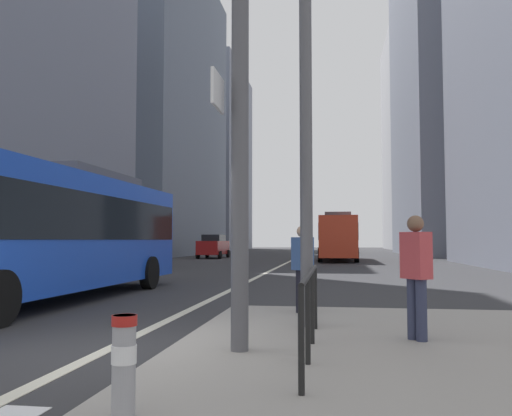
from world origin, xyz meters
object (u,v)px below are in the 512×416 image
city_bus_blue_oncoming (51,227)px  street_lamp_post (305,9)px  city_bus_red_receding (338,235)px  car_oncoming_mid (213,246)px  car_oncoming_far (140,250)px  car_receding_near (345,244)px  traffic_signal_gantry (85,44)px  bollard_left (124,360)px  pedestrian_waiting (303,264)px  car_receding_far (331,245)px  pedestrian_walking (416,270)px

city_bus_blue_oncoming → street_lamp_post: (6.46, -3.68, 3.45)m
city_bus_red_receding → car_oncoming_mid: size_ratio=2.36×
city_bus_red_receding → car_oncoming_far: city_bus_red_receding is taller
city_bus_blue_oncoming → car_receding_near: size_ratio=2.80×
car_receding_near → traffic_signal_gantry: 56.55m
bollard_left → street_lamp_post: bearing=75.5°
city_bus_blue_oncoming → car_oncoming_mid: 30.93m
pedestrian_waiting → bollard_left: bearing=-99.3°
city_bus_blue_oncoming → street_lamp_post: size_ratio=1.43×
bollard_left → pedestrian_waiting: bearing=80.7°
car_oncoming_far → traffic_signal_gantry: (7.14, -20.88, 3.13)m
street_lamp_post → car_receding_far: bearing=89.8°
bollard_left → pedestrian_waiting: (1.01, 6.13, 0.46)m
car_receding_far → city_bus_red_receding: bearing=-87.2°
city_bus_blue_oncoming → traffic_signal_gantry: (3.64, -5.64, 2.28)m
bollard_left → city_bus_blue_oncoming: bearing=122.9°
traffic_signal_gantry → pedestrian_waiting: traffic_signal_gantry is taller
car_oncoming_far → pedestrian_walking: bearing=-59.9°
city_bus_red_receding → bollard_left: bearing=-93.0°
car_oncoming_mid → car_receding_near: size_ratio=1.12×
city_bus_red_receding → pedestrian_walking: 31.85m
traffic_signal_gantry → bollard_left: (1.65, -2.55, -3.53)m
city_bus_blue_oncoming → car_receding_near: city_bus_blue_oncoming is taller
car_receding_far → traffic_signal_gantry: bearing=-93.8°
city_bus_blue_oncoming → pedestrian_waiting: (6.30, -2.06, -0.79)m
city_bus_red_receding → pedestrian_waiting: city_bus_red_receding is taller
car_receding_far → car_oncoming_far: 25.40m
car_receding_far → car_oncoming_far: size_ratio=0.94×
car_oncoming_far → pedestrian_walking: 22.95m
street_lamp_post → pedestrian_walking: 4.56m
city_bus_blue_oncoming → pedestrian_walking: city_bus_blue_oncoming is taller
car_receding_near → bollard_left: 58.91m
pedestrian_walking → city_bus_blue_oncoming: bearing=150.1°
city_bus_blue_oncoming → car_oncoming_mid: bearing=95.6°
car_oncoming_far → bollard_left: bearing=-69.4°
bollard_left → pedestrian_waiting: size_ratio=0.48×
car_receding_near → pedestrian_waiting: car_receding_near is taller
street_lamp_post → bollard_left: size_ratio=10.23×
car_oncoming_mid → car_receding_near: 22.79m
car_oncoming_far → car_oncoming_mid: bearing=88.2°
city_bus_red_receding → city_bus_blue_oncoming: bearing=-104.7°
car_receding_near → pedestrian_waiting: bearing=-92.0°
car_receding_far → bollard_left: 46.77m
car_receding_near → street_lamp_post: street_lamp_post is taller
car_oncoming_mid → pedestrian_waiting: (9.32, -32.83, 0.06)m
traffic_signal_gantry → bollard_left: size_ratio=8.03×
car_receding_far → traffic_signal_gantry: traffic_signal_gantry is taller
traffic_signal_gantry → car_receding_far: bearing=86.2°
city_bus_blue_oncoming → city_bus_red_receding: bearing=75.3°
traffic_signal_gantry → street_lamp_post: 3.63m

